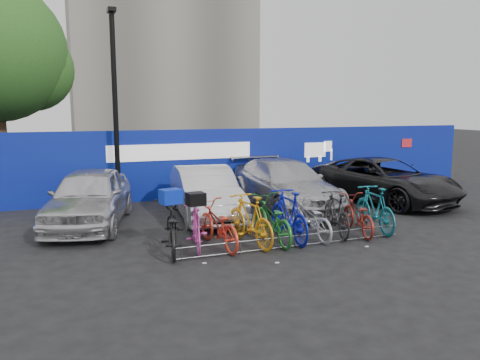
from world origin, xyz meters
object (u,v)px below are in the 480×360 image
car_0 (90,197)px  car_1 (205,193)px  bike_2 (218,225)px  bike_9 (375,209)px  car_2 (285,184)px  bike_5 (289,215)px  bike_6 (310,219)px  bike_rack (294,241)px  lamppost (115,103)px  bike_0 (172,228)px  bike_1 (196,227)px  car_3 (383,180)px  tree (1,55)px  bike_3 (250,220)px  bike_8 (357,215)px  bike_7 (336,213)px  bike_4 (272,219)px

car_0 → car_1: size_ratio=1.04×
bike_2 → bike_9: bike_9 is taller
car_2 → bike_9: (0.91, -3.38, -0.17)m
car_1 → bike_5: car_1 is taller
bike_6 → bike_rack: bearing=36.7°
lamppost → bike_0: lamppost is taller
bike_rack → bike_5: size_ratio=2.74×
bike_rack → bike_1: (-2.10, 0.68, 0.34)m
car_3 → bike_rack: bearing=-158.2°
tree → bike_0: size_ratio=3.76×
car_0 → car_3: size_ratio=0.86×
lamppost → bike_3: size_ratio=3.07×
bike_rack → car_0: bearing=137.9°
bike_8 → bike_9: (0.58, 0.09, 0.10)m
bike_1 → bike_7: bike_7 is taller
bike_0 → bike_5: (2.81, -0.07, 0.07)m
bike_4 → bike_6: bearing=179.7°
lamppost → bike_9: lamppost is taller
car_2 → bike_4: (-1.97, -3.36, -0.21)m
bike_1 → tree: bearing=-54.5°
bike_0 → bike_5: bearing=-171.0°
bike_rack → bike_3: 1.11m
car_0 → bike_1: size_ratio=2.71×
bike_2 → bike_6: size_ratio=1.08×
bike_0 → bike_1: bike_0 is taller
bike_5 → bike_7: 1.32m
tree → bike_4: size_ratio=3.77×
car_1 → bike_1: size_ratio=2.62×
bike_8 → car_2: bearing=-72.5°
bike_rack → bike_7: bike_7 is taller
car_0 → bike_6: (4.92, -3.19, -0.29)m
bike_rack → bike_5: bike_5 is taller
car_2 → car_0: bearing=-179.0°
lamppost → bike_6: lamppost is taller
lamppost → bike_1: 6.10m
car_1 → bike_2: 3.02m
bike_1 → car_0: bearing=-45.7°
car_1 → car_3: bearing=5.9°
lamppost → bike_8: (5.23, -5.48, -2.79)m
bike_7 → car_0: bearing=-16.6°
bike_rack → bike_6: 1.00m
car_0 → bike_9: 7.51m
lamppost → bike_4: lamppost is taller
lamppost → bike_6: (3.93, -5.39, -2.79)m
tree → bike_9: (9.38, -10.05, -4.48)m
car_3 → bike_4: car_3 is taller
car_1 → car_3: (6.25, 0.07, 0.01)m
car_0 → bike_4: size_ratio=2.20×
bike_0 → bike_4: size_ratio=1.00×
bike_1 → bike_3: size_ratio=0.84×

